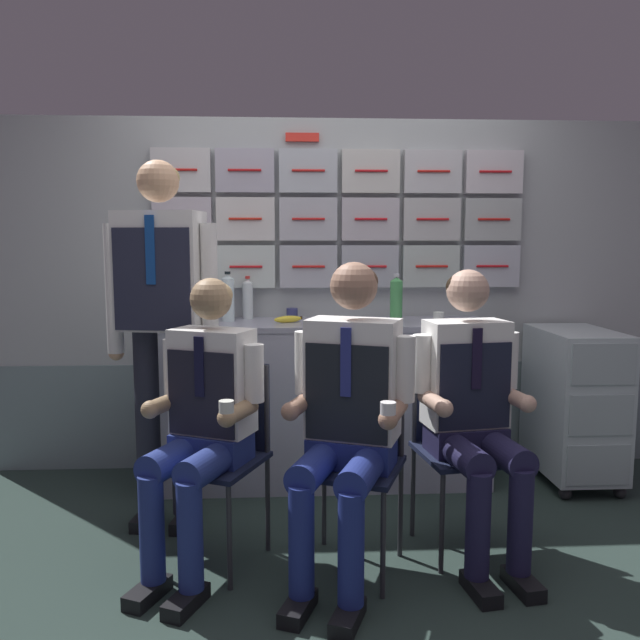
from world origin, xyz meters
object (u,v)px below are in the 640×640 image
object	(u,v)px
service_trolley	(574,401)
crew_member_by_counter	(473,401)
snack_banana	(288,319)
folding_chair_by_counter	(457,430)
crew_member_standing	(162,307)
paper_cup_blue	(292,313)
folding_chair_right	(357,442)
crew_member_right	(348,405)
crew_member_left	(203,413)
folding_chair_left	(223,437)
water_bottle_blue_cap	(228,298)

from	to	relation	value
service_trolley	crew_member_by_counter	size ratio (longest dim) A/B	0.70
crew_member_by_counter	snack_banana	bearing A→B (deg)	130.40
folding_chair_by_counter	crew_member_standing	world-z (taller)	crew_member_standing
paper_cup_blue	service_trolley	bearing A→B (deg)	-9.73
folding_chair_right	crew_member_right	distance (m)	0.26
crew_member_left	crew_member_by_counter	size ratio (longest dim) A/B	0.98
crew_member_standing	snack_banana	xyz separation A→B (m)	(0.61, 0.53, -0.12)
service_trolley	crew_member_left	world-z (taller)	crew_member_left
folding_chair_right	folding_chair_by_counter	world-z (taller)	same
crew_member_right	crew_member_standing	size ratio (longest dim) A/B	0.74
crew_member_right	folding_chair_right	bearing A→B (deg)	68.91
folding_chair_left	snack_banana	xyz separation A→B (m)	(0.30, 0.84, 0.43)
crew_member_left	folding_chair_right	xyz separation A→B (m)	(0.66, 0.05, -0.16)
crew_member_right	snack_banana	xyz separation A→B (m)	(-0.24, 1.09, 0.23)
service_trolley	crew_member_standing	size ratio (longest dim) A/B	0.50
service_trolley	folding_chair_left	xyz separation A→B (m)	(-1.97, -0.77, 0.06)
folding_chair_by_counter	snack_banana	bearing A→B (deg)	134.80
water_bottle_blue_cap	paper_cup_blue	bearing A→B (deg)	17.24
water_bottle_blue_cap	snack_banana	bearing A→B (deg)	-14.89
service_trolley	crew_member_left	size ratio (longest dim) A/B	0.72
folding_chair_right	water_bottle_blue_cap	world-z (taller)	water_bottle_blue_cap
crew_member_by_counter	crew_member_standing	world-z (taller)	crew_member_standing
crew_member_left	crew_member_standing	xyz separation A→B (m)	(-0.25, 0.47, 0.40)
crew_member_by_counter	water_bottle_blue_cap	distance (m)	1.60
crew_member_right	service_trolley	bearing A→B (deg)	35.29
crew_member_right	crew_member_by_counter	size ratio (longest dim) A/B	1.03
service_trolley	paper_cup_blue	distance (m)	1.75
folding_chair_by_counter	water_bottle_blue_cap	world-z (taller)	water_bottle_blue_cap
folding_chair_left	water_bottle_blue_cap	bearing A→B (deg)	93.10
crew_member_right	folding_chair_left	bearing A→B (deg)	155.69
service_trolley	snack_banana	bearing A→B (deg)	177.50
folding_chair_right	paper_cup_blue	world-z (taller)	paper_cup_blue
service_trolley	snack_banana	size ratio (longest dim) A/B	5.25
folding_chair_right	snack_banana	distance (m)	1.08
snack_banana	crew_member_by_counter	bearing A→B (deg)	-49.60
crew_member_left	crew_member_standing	world-z (taller)	crew_member_standing
folding_chair_left	crew_member_left	world-z (taller)	crew_member_left
snack_banana	folding_chair_right	bearing A→B (deg)	-72.42
crew_member_right	water_bottle_blue_cap	size ratio (longest dim) A/B	4.58
service_trolley	paper_cup_blue	bearing A→B (deg)	170.27
service_trolley	crew_member_right	bearing A→B (deg)	-144.71
crew_member_standing	water_bottle_blue_cap	size ratio (longest dim) A/B	6.19
folding_chair_right	crew_member_by_counter	bearing A→B (deg)	-0.70
folding_chair_right	crew_member_left	bearing A→B (deg)	-175.38
service_trolley	paper_cup_blue	xyz separation A→B (m)	(-1.65, 0.28, 0.50)
crew_member_left	crew_member_by_counter	world-z (taller)	crew_member_by_counter
folding_chair_left	water_bottle_blue_cap	world-z (taller)	water_bottle_blue_cap
folding_chair_right	crew_member_right	xyz separation A→B (m)	(-0.06, -0.15, 0.20)
service_trolley	folding_chair_by_counter	size ratio (longest dim) A/B	1.04
service_trolley	crew_member_standing	distance (m)	2.41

